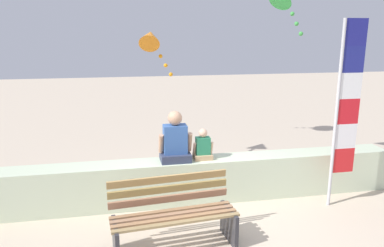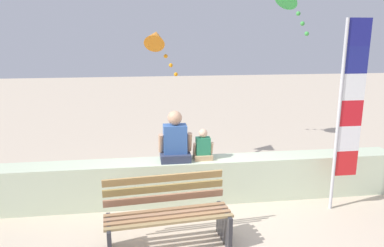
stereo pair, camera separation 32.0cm
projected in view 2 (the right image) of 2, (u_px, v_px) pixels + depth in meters
ground_plane at (206, 232)px, 5.13m from camera, size 40.00×40.00×0.00m
seawall_ledge at (195, 180)px, 6.05m from camera, size 6.79×0.47×0.71m
park_bench at (167, 215)px, 4.74m from camera, size 1.65×0.75×0.88m
person_adult at (175, 141)px, 5.86m from camera, size 0.53×0.39×0.81m
person_child at (203, 147)px, 5.95m from camera, size 0.33×0.24×0.50m
flag_banner at (348, 107)px, 5.48m from camera, size 0.40×0.05×2.91m
kite_orange at (156, 38)px, 7.28m from camera, size 0.69×0.62×1.04m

